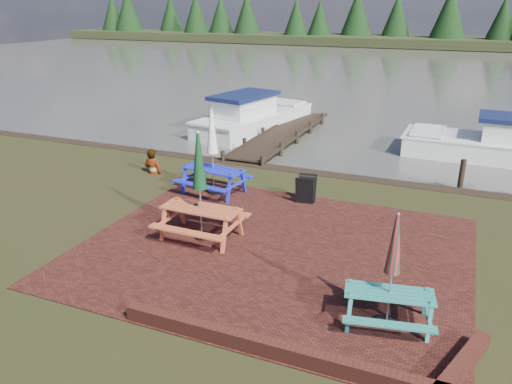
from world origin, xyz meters
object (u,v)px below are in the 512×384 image
at_px(person, 151,149).
at_px(picnic_table_teal, 390,287).
at_px(picnic_table_blue, 213,165).
at_px(jetty, 282,134).
at_px(chalkboard, 306,189).
at_px(boat_jetty, 252,118).
at_px(boat_near, 502,146).
at_px(picnic_table_red, 201,203).

bearing_deg(person, picnic_table_teal, 145.85).
height_order(picnic_table_blue, jetty, picnic_table_blue).
distance_m(chalkboard, boat_jetty, 9.90).
bearing_deg(chalkboard, jetty, 107.94).
relative_size(boat_jetty, boat_near, 1.04).
relative_size(chalkboard, boat_jetty, 0.12).
bearing_deg(boat_jetty, picnic_table_blue, -62.41).
bearing_deg(boat_near, picnic_table_red, 147.91).
distance_m(picnic_table_blue, jetty, 7.47).
bearing_deg(picnic_table_red, boat_jetty, 108.08).
distance_m(picnic_table_teal, chalkboard, 6.00).
bearing_deg(picnic_table_blue, picnic_table_red, -60.20).
distance_m(jetty, boat_jetty, 2.35).
distance_m(chalkboard, person, 5.75).
relative_size(picnic_table_teal, picnic_table_red, 0.81).
bearing_deg(boat_jetty, jetty, -20.81).
xyz_separation_m(boat_jetty, person, (-0.43, -7.80, 0.47)).
bearing_deg(boat_near, chalkboard, 145.71).
distance_m(picnic_table_teal, person, 10.52).
bearing_deg(person, picnic_table_blue, 161.09).
relative_size(jetty, person, 5.19).
xyz_separation_m(picnic_table_red, boat_jetty, (-3.56, 11.62, -0.55)).
height_order(jetty, boat_jetty, boat_jetty).
relative_size(jetty, boat_jetty, 1.23).
xyz_separation_m(picnic_table_teal, picnic_table_blue, (-6.04, 4.79, 0.16)).
bearing_deg(boat_jetty, picnic_table_red, -60.75).
height_order(picnic_table_teal, boat_near, picnic_table_teal).
relative_size(picnic_table_teal, person, 1.26).
bearing_deg(picnic_table_blue, person, 170.63).
distance_m(picnic_table_blue, chalkboard, 2.94).
distance_m(picnic_table_red, picnic_table_blue, 3.16).
height_order(picnic_table_blue, boat_near, picnic_table_blue).
distance_m(picnic_table_red, boat_near, 13.14).
xyz_separation_m(jetty, boat_jetty, (-1.95, 1.27, 0.30)).
height_order(picnic_table_blue, person, picnic_table_blue).
relative_size(chalkboard, jetty, 0.09).
xyz_separation_m(picnic_table_teal, picnic_table_red, (-4.87, 1.85, 0.18)).
bearing_deg(jetty, chalkboard, -64.97).
distance_m(picnic_table_blue, boat_jetty, 9.02).
distance_m(picnic_table_blue, boat_near, 11.64).
distance_m(picnic_table_teal, jetty, 13.83).
bearing_deg(jetty, boat_jetty, 146.98).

